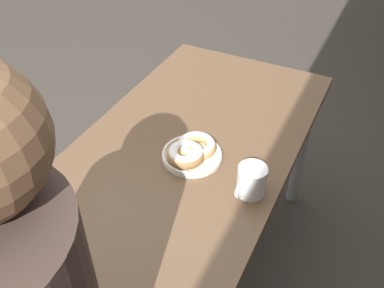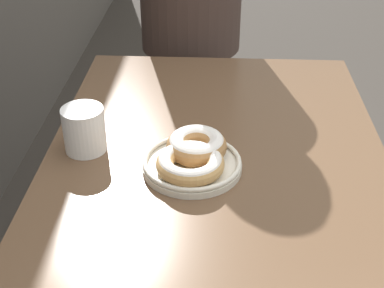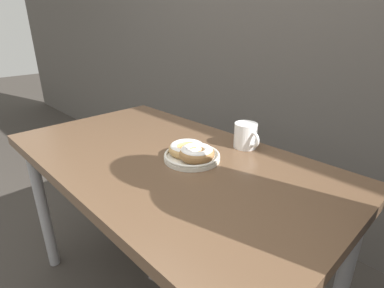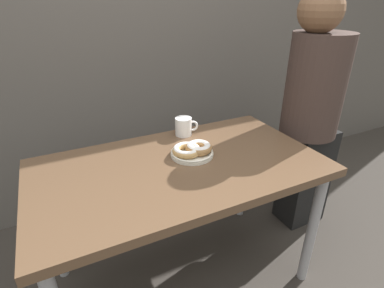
% 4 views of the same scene
% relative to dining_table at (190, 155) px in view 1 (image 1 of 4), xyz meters
% --- Properties ---
extents(ground_plane, '(14.00, 14.00, 0.00)m').
position_rel_dining_table_xyz_m(ground_plane, '(0.00, -0.24, -0.64)').
color(ground_plane, '#38332D').
extents(dining_table, '(1.30, 0.72, 0.72)m').
position_rel_dining_table_xyz_m(dining_table, '(0.00, 0.00, 0.00)').
color(dining_table, brown).
rests_on(dining_table, ground_plane).
extents(donut_plate, '(0.22, 0.20, 0.06)m').
position_rel_dining_table_xyz_m(donut_plate, '(0.09, 0.05, 0.10)').
color(donut_plate, silver).
rests_on(donut_plate, dining_table).
extents(coffee_mug, '(0.12, 0.09, 0.10)m').
position_rel_dining_table_xyz_m(coffee_mug, '(0.15, 0.28, 0.12)').
color(coffee_mug, white).
rests_on(coffee_mug, dining_table).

